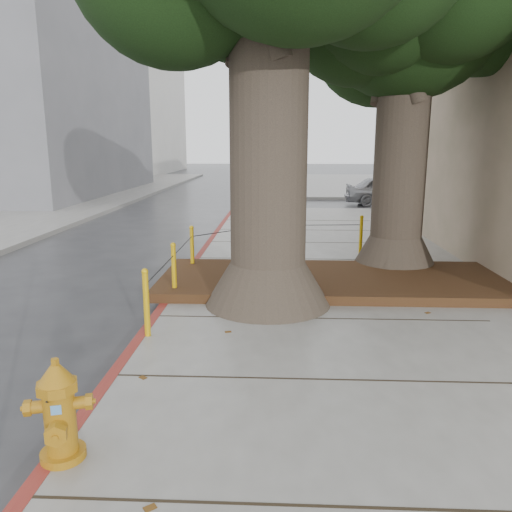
{
  "coord_description": "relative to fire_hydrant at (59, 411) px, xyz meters",
  "views": [
    {
      "loc": [
        -0.13,
        -5.12,
        2.69
      ],
      "look_at": [
        -0.46,
        2.0,
        1.1
      ],
      "focal_mm": 35.0,
      "sensor_mm": 36.0,
      "label": 1
    }
  ],
  "objects": [
    {
      "name": "bollard_ring",
      "position": [
        1.03,
        5.9,
        0.08
      ],
      "size": [
        3.79,
        5.39,
        0.95
      ],
      "color": "#D2A00B",
      "rests_on": "sidewalk_main"
    },
    {
      "name": "fire_hydrant",
      "position": [
        0.0,
        0.0,
        0.0
      ],
      "size": [
        0.47,
        0.46,
        0.88
      ],
      "rotation": [
        0.0,
        0.0,
        0.27
      ],
      "color": "#B67712",
      "rests_on": "sidewalk_main"
    },
    {
      "name": "ground",
      "position": [
        1.9,
        1.53,
        -0.58
      ],
      "size": [
        140.0,
        140.0,
        0.0
      ],
      "primitive_type": "plane",
      "color": "#28282B",
      "rests_on": "ground"
    },
    {
      "name": "curb_red",
      "position": [
        -0.1,
        4.03,
        -0.5
      ],
      "size": [
        0.14,
        26.0,
        0.16
      ],
      "primitive_type": "cube",
      "color": "maroon",
      "rests_on": "ground"
    },
    {
      "name": "tree_far",
      "position": [
        4.53,
        6.85,
        4.44
      ],
      "size": [
        4.5,
        3.8,
        7.17
      ],
      "color": "#4C3F33",
      "rests_on": "sidewalk_main"
    },
    {
      "name": "building_far_white",
      "position": [
        -15.1,
        46.53,
        6.92
      ],
      "size": [
        12.0,
        18.0,
        15.0
      ],
      "primitive_type": "cube",
      "color": "silver",
      "rests_on": "ground"
    },
    {
      "name": "planter_bed",
      "position": [
        2.8,
        5.43,
        -0.35
      ],
      "size": [
        6.4,
        2.6,
        0.16
      ],
      "primitive_type": "cube",
      "color": "black",
      "rests_on": "sidewalk_main"
    },
    {
      "name": "car_silver",
      "position": [
        6.77,
        19.49,
        0.09
      ],
      "size": [
        3.96,
        1.71,
        1.33
      ],
      "primitive_type": "imported",
      "rotation": [
        0.0,
        0.0,
        1.54
      ],
      "color": "#9A9B9F",
      "rests_on": "ground"
    },
    {
      "name": "sidewalk_far",
      "position": [
        7.9,
        31.53,
        -0.5
      ],
      "size": [
        16.0,
        20.0,
        0.15
      ],
      "primitive_type": "cube",
      "color": "slate",
      "rests_on": "ground"
    },
    {
      "name": "car_dark",
      "position": [
        -10.43,
        21.03,
        0.1
      ],
      "size": [
        2.5,
        4.9,
        1.36
      ],
      "primitive_type": "imported",
      "rotation": [
        0.0,
        0.0,
        -0.13
      ],
      "color": "black",
      "rests_on": "ground"
    }
  ]
}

